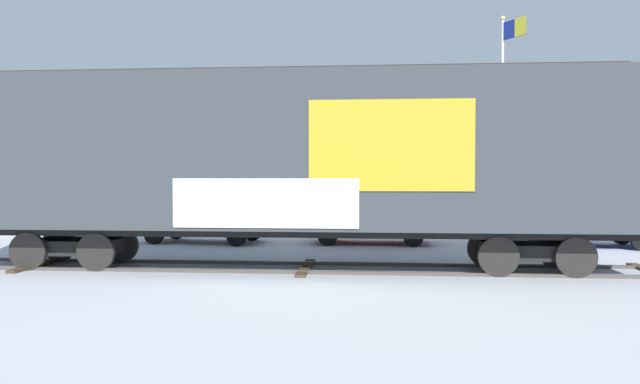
{
  "coord_description": "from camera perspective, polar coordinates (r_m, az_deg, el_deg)",
  "views": [
    {
      "loc": [
        0.26,
        -14.24,
        2.3
      ],
      "look_at": [
        -0.8,
        2.05,
        1.83
      ],
      "focal_mm": 32.93,
      "sensor_mm": 36.0,
      "label": 1
    }
  ],
  "objects": [
    {
      "name": "ground_plane",
      "position": [
        14.42,
        2.65,
        -7.53
      ],
      "size": [
        260.0,
        260.0,
        0.0
      ],
      "primitive_type": "plane",
      "color": "#B2B5BC"
    },
    {
      "name": "track",
      "position": [
        14.51,
        -2.74,
        -7.32
      ],
      "size": [
        60.02,
        3.06,
        0.08
      ],
      "color": "#4C4742",
      "rests_on": "ground_plane"
    },
    {
      "name": "freight_car",
      "position": [
        14.32,
        -2.42,
        3.58
      ],
      "size": [
        16.36,
        3.02,
        4.91
      ],
      "color": "#33383D",
      "rests_on": "ground_plane"
    },
    {
      "name": "flagpole",
      "position": [
        24.24,
        17.58,
        8.53
      ],
      "size": [
        0.74,
        1.15,
        8.53
      ],
      "color": "silver",
      "rests_on": "ground_plane"
    },
    {
      "name": "hillside",
      "position": [
        80.95,
        3.54,
        3.52
      ],
      "size": [
        155.25,
        33.72,
        13.6
      ],
      "color": "gray",
      "rests_on": "ground_plane"
    },
    {
      "name": "parked_car_white",
      "position": [
        20.47,
        -11.22,
        -2.58
      ],
      "size": [
        4.46,
        2.37,
        1.61
      ],
      "color": "silver",
      "rests_on": "ground_plane"
    },
    {
      "name": "parked_car_red",
      "position": [
        19.81,
        4.88,
        -2.55
      ],
      "size": [
        4.12,
        2.01,
        1.72
      ],
      "color": "#B21E1E",
      "rests_on": "ground_plane"
    },
    {
      "name": "parked_car_blue",
      "position": [
        20.68,
        24.26,
        -2.62
      ],
      "size": [
        4.17,
        2.07,
        1.62
      ],
      "color": "navy",
      "rests_on": "ground_plane"
    }
  ]
}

